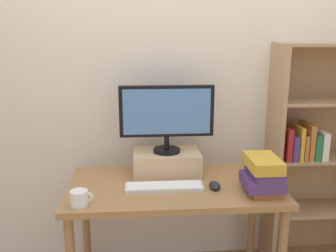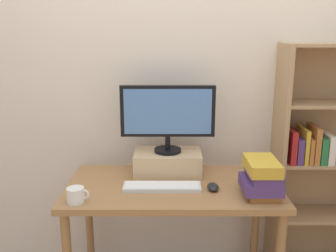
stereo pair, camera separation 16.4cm
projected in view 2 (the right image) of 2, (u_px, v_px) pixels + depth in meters
back_wall at (173, 76)px, 2.48m from camera, size 7.00×0.08×2.60m
desk at (173, 198)px, 2.20m from camera, size 1.23×0.65×0.72m
bookshelf_unit at (328, 159)px, 2.45m from camera, size 0.75×0.28×1.52m
riser_box at (168, 163)px, 2.33m from camera, size 0.41×0.26×0.14m
computer_monitor at (168, 114)px, 2.26m from camera, size 0.57×0.17×0.41m
keyboard at (162, 187)px, 2.12m from camera, size 0.44×0.13×0.02m
computer_mouse at (213, 187)px, 2.10m from camera, size 0.06×0.10×0.04m
book_stack at (262, 178)px, 2.01m from camera, size 0.20×0.26×0.20m
coffee_mug at (76, 195)px, 1.94m from camera, size 0.12×0.09×0.08m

